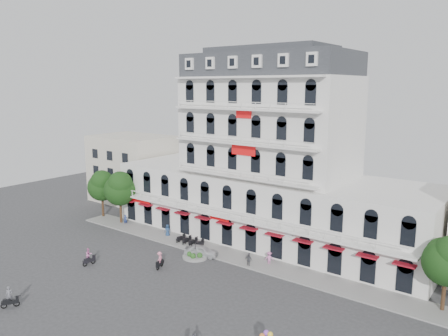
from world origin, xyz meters
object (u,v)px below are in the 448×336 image
parked_car (201,251)px  rider_southwest (89,257)px  rider_center (160,260)px  rider_west (10,298)px

parked_car → rider_southwest: bearing=116.3°
rider_southwest → rider_center: (7.34, 4.35, 0.00)m
parked_car → rider_southwest: rider_southwest is taller
rider_west → rider_southwest: (-2.45, 10.72, 0.09)m
parked_car → rider_southwest: size_ratio=2.03×
rider_west → rider_center: (4.90, 15.07, 0.10)m
parked_car → rider_center: 5.87m
rider_center → rider_west: bearing=-37.8°
rider_west → rider_southwest: size_ratio=1.03×
rider_west → rider_southwest: 11.00m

